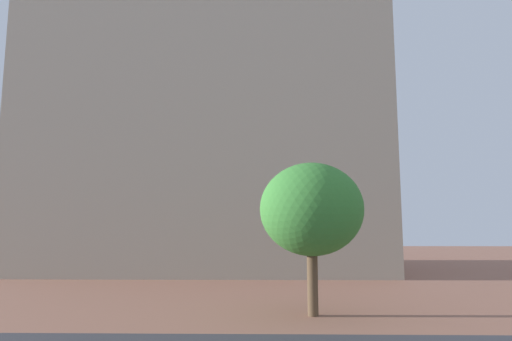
% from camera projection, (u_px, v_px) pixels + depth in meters
% --- Properties ---
extents(landmark_building, '(24.55, 15.40, 38.47)m').
position_uv_depth(landmark_building, '(207.00, 127.00, 33.85)').
color(landmark_building, '#B2A893').
rests_on(landmark_building, ground_plane).
extents(tree_curb_far, '(3.67, 3.67, 5.32)m').
position_uv_depth(tree_curb_far, '(311.00, 210.00, 15.35)').
color(tree_curb_far, brown).
rests_on(tree_curb_far, ground_plane).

